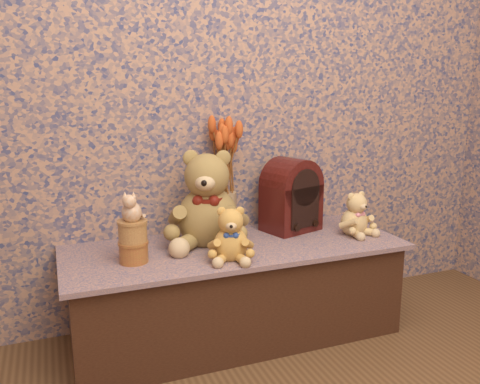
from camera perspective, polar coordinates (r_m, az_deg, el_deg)
The scene contains 10 objects.
display_shelf at distance 2.18m, azimuth -0.49°, elevation -11.32°, with size 1.43×0.55×0.42m, color navy.
teddy_large at distance 2.08m, azimuth -3.77°, elevation -0.21°, with size 0.34×0.41×0.43m, color olive, non-canonical shape.
teddy_medium at distance 1.91m, azimuth -1.08°, elevation -4.53°, with size 0.18×0.21×0.23m, color #B17431, non-canonical shape.
teddy_small at distance 2.29m, azimuth 13.12°, elevation -2.20°, with size 0.17×0.20×0.21m, color #DAB467, non-canonical shape.
cathedral_radio at distance 2.29m, azimuth 5.94°, elevation -0.28°, with size 0.25×0.18×0.34m, color #3D0E0B, non-canonical shape.
ceramic_vase at distance 2.24m, azimuth -1.87°, elevation -2.40°, with size 0.12×0.12×0.19m, color tan.
dried_stalks at distance 2.19m, azimuth -1.93°, elevation 5.15°, with size 0.21×0.21×0.40m, color #D05421, non-canonical shape.
biscuit_tin_lower at distance 1.94m, azimuth -12.20°, elevation -6.82°, with size 0.11×0.11×0.08m, color #AF8E33.
biscuit_tin_upper at distance 1.91m, azimuth -12.31°, elevation -4.51°, with size 0.11×0.11×0.08m, color #DAB95F.
cat_figurine at distance 1.89m, azimuth -12.45°, elevation -1.53°, with size 0.09×0.10×0.12m, color silver, non-canonical shape.
Camera 1 is at (-0.71, -0.64, 1.08)m, focal length 36.89 mm.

